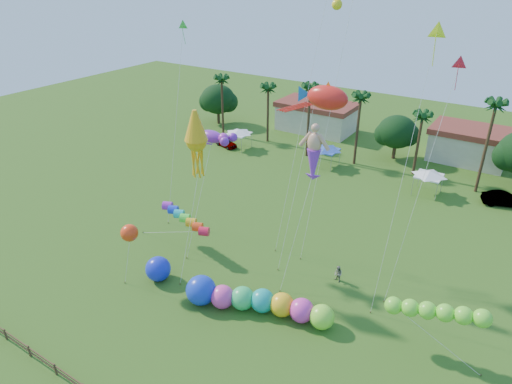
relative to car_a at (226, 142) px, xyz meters
The scene contains 19 objects.
ground 41.86m from the car_a, 58.10° to the right, with size 160.00×160.00×0.00m, color #285116.
tree_line 27.28m from the car_a, 18.24° to the left, with size 69.46×8.91×11.00m.
buildings_row 23.94m from the car_a, 37.25° to the left, with size 35.00×7.00×4.00m.
tent_row 16.27m from the car_a, ahead, with size 31.00×4.00×0.60m.
car_a is the anchor object (origin of this frame).
car_b 38.52m from the car_a, ahead, with size 1.65×4.74×1.56m, color #4C4C54.
spectator_b 35.36m from the car_a, 37.30° to the right, with size 0.77×0.60×1.58m, color gray.
caterpillar_inflatable 37.42m from the car_a, 50.25° to the right, with size 12.19×5.40×2.51m.
blue_ball 33.24m from the car_a, 63.98° to the right, with size 2.24×2.24×2.24m, color #1828D8.
rainbow_tube 29.05m from the car_a, 60.06° to the right, with size 10.11×2.29×3.48m.
green_worm 43.04m from the car_a, 37.22° to the right, with size 9.94×3.49×4.14m.
orange_ball_kite 34.15m from the car_a, 67.23° to the right, with size 1.71×1.71×5.82m.
merman_kite 34.13m from the car_a, 40.18° to the right, with size 2.23×5.41×13.50m.
fish_kite 33.56m from the car_a, 36.40° to the right, with size 5.77×6.99×16.42m.
squid_kite 33.05m from the car_a, 57.42° to the right, with size 2.18×4.54×15.10m.
lobster_kite 29.86m from the car_a, 55.64° to the right, with size 4.36×4.58×12.44m.
delta_kite_red 43.05m from the car_a, 28.84° to the right, with size 2.33×3.39×19.81m.
delta_kite_yellow 43.90m from the car_a, 32.27° to the right, with size 1.54×3.30×22.09m.
delta_kite_green 27.95m from the car_a, 63.55° to the right, with size 1.30×4.08×20.60m.
Camera 1 is at (17.75, -17.26, 25.40)m, focal length 32.00 mm.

